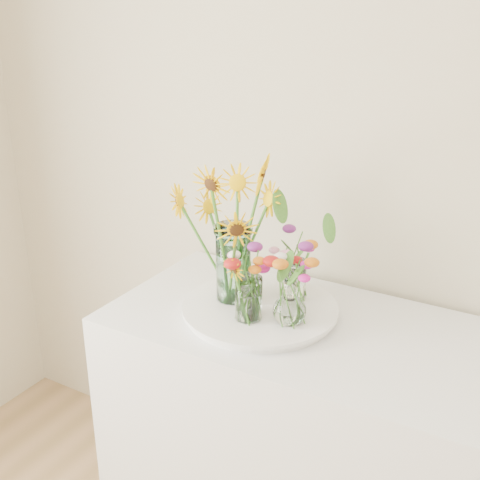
{
  "coord_description": "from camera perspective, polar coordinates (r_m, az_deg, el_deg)",
  "views": [
    {
      "loc": [
        0.14,
        0.52,
        1.76
      ],
      "look_at": [
        -0.68,
        1.93,
        1.12
      ],
      "focal_mm": 45.0,
      "sensor_mm": 36.0,
      "label": 1
    }
  ],
  "objects": [
    {
      "name": "counter",
      "position": [
        1.98,
        9.12,
        -20.19
      ],
      "size": [
        1.4,
        0.6,
        0.9
      ],
      "primitive_type": "cube",
      "color": "white",
      "rests_on": "ground_plane"
    },
    {
      "name": "tray",
      "position": [
        1.79,
        1.91,
        -6.73
      ],
      "size": [
        0.44,
        0.44,
        0.02
      ],
      "primitive_type": "cylinder",
      "color": "white",
      "rests_on": "counter"
    },
    {
      "name": "mason_jar",
      "position": [
        1.77,
        -0.64,
        -2.22
      ],
      "size": [
        0.13,
        0.13,
        0.24
      ],
      "primitive_type": "cylinder",
      "rotation": [
        0.0,
        0.0,
        0.27
      ],
      "color": "#B1EAE3",
      "rests_on": "tray"
    },
    {
      "name": "sunflower_bouquet",
      "position": [
        1.73,
        -0.66,
        0.95
      ],
      "size": [
        0.73,
        0.73,
        0.45
      ],
      "primitive_type": null,
      "rotation": [
        0.0,
        0.0,
        0.27
      ],
      "color": "#FFC305",
      "rests_on": "tray"
    },
    {
      "name": "small_vase_a",
      "position": [
        1.68,
        0.82,
        -5.6
      ],
      "size": [
        0.08,
        0.08,
        0.13
      ],
      "primitive_type": "cylinder",
      "rotation": [
        0.0,
        0.0,
        -0.05
      ],
      "color": "white",
      "rests_on": "tray"
    },
    {
      "name": "wildflower_posy_a",
      "position": [
        1.66,
        0.82,
        -4.22
      ],
      "size": [
        0.18,
        0.18,
        0.22
      ],
      "primitive_type": null,
      "color": "orange",
      "rests_on": "tray"
    },
    {
      "name": "small_vase_b",
      "position": [
        1.67,
        4.74,
        -5.84
      ],
      "size": [
        0.12,
        0.12,
        0.14
      ],
      "primitive_type": null,
      "rotation": [
        0.0,
        0.0,
        0.39
      ],
      "color": "white",
      "rests_on": "tray"
    },
    {
      "name": "wildflower_posy_b",
      "position": [
        1.65,
        4.79,
        -4.45
      ],
      "size": [
        0.2,
        0.2,
        0.23
      ],
      "primitive_type": null,
      "color": "orange",
      "rests_on": "tray"
    },
    {
      "name": "small_vase_c",
      "position": [
        1.81,
        5.13,
        -3.74
      ],
      "size": [
        0.09,
        0.09,
        0.12
      ],
      "primitive_type": "cylinder",
      "rotation": [
        0.0,
        0.0,
        -0.38
      ],
      "color": "white",
      "rests_on": "tray"
    },
    {
      "name": "wildflower_posy_c",
      "position": [
        1.79,
        5.18,
        -2.44
      ],
      "size": [
        0.2,
        0.2,
        0.21
      ],
      "primitive_type": null,
      "color": "orange",
      "rests_on": "tray"
    }
  ]
}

